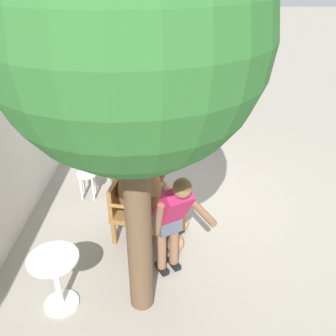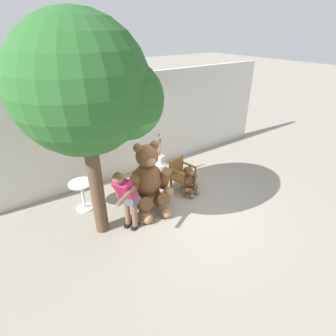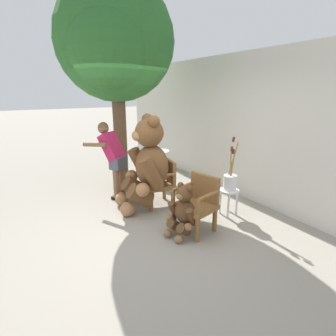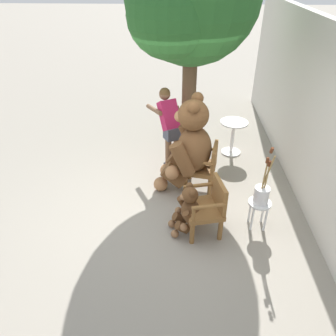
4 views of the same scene
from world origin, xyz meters
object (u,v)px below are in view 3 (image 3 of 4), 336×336
teddy_bear_large (147,164)px  teddy_bear_small (183,211)px  round_side_table (158,162)px  patio_tree (114,44)px  white_stool (229,195)px  wooden_chair_left (161,181)px  person_visitor (113,154)px  wooden_chair_right (198,202)px  brush_bucket (230,180)px

teddy_bear_large → teddy_bear_small: teddy_bear_large is taller
teddy_bear_small → round_side_table: bearing=158.8°
teddy_bear_large → round_side_table: size_ratio=2.37×
patio_tree → white_stool: bearing=28.0°
wooden_chair_left → white_stool: wooden_chair_left is taller
teddy_bear_large → teddy_bear_small: bearing=-0.6°
teddy_bear_small → person_visitor: (-1.92, -0.35, 0.51)m
round_side_table → patio_tree: size_ratio=0.17×
wooden_chair_right → person_visitor: 2.05m
wooden_chair_left → white_stool: 1.27m
teddy_bear_small → wooden_chair_right: bearing=94.8°
teddy_bear_large → brush_bucket: size_ratio=1.86×
wooden_chair_right → teddy_bear_large: bearing=-166.6°
white_stool → round_side_table: round_side_table is taller
white_stool → brush_bucket: brush_bucket is taller
teddy_bear_small → patio_tree: (-2.27, -0.06, 2.55)m
person_visitor → white_stool: person_visitor is taller
wooden_chair_left → white_stool: bearing=38.5°
white_stool → person_visitor: bearing=-141.3°
white_stool → wooden_chair_right: bearing=-81.1°
wooden_chair_right → person_visitor: bearing=-161.5°
person_visitor → patio_tree: bearing=140.3°
wooden_chair_left → round_side_table: 1.45m
wooden_chair_left → round_side_table: (-1.29, 0.66, -0.01)m
teddy_bear_small → wooden_chair_left: bearing=166.0°
teddy_bear_large → teddy_bear_small: size_ratio=2.11×
teddy_bear_small → teddy_bear_large: bearing=179.4°
wooden_chair_right → round_side_table: wooden_chair_right is taller
brush_bucket → patio_tree: 3.34m
teddy_bear_small → brush_bucket: bearing=97.9°
teddy_bear_large → round_side_table: (-1.26, 0.93, -0.39)m
wooden_chair_right → teddy_bear_large: (-1.14, -0.27, 0.37)m
teddy_bear_small → patio_tree: 3.42m
wooden_chair_left → teddy_bear_small: wooden_chair_left is taller
wooden_chair_left → teddy_bear_large: teddy_bear_large is taller
wooden_chair_left → patio_tree: (-1.13, -0.34, 2.49)m
wooden_chair_left → white_stool: (0.99, 0.78, -0.11)m
brush_bucket → round_side_table: (-2.28, -0.13, -0.18)m
person_visitor → white_stool: (1.77, 1.42, -0.55)m
white_stool → round_side_table: 2.29m
person_visitor → round_side_table: person_visitor is taller
wooden_chair_right → teddy_bear_small: wooden_chair_right is taller
teddy_bear_small → person_visitor: 2.01m
brush_bucket → teddy_bear_large: bearing=-133.8°
teddy_bear_large → brush_bucket: (1.01, 1.06, -0.20)m
person_visitor → teddy_bear_large: bearing=25.7°
wooden_chair_right → brush_bucket: size_ratio=0.94×
teddy_bear_small → brush_bucket: (-0.15, 1.07, 0.23)m
wooden_chair_right → brush_bucket: brush_bucket is taller
wooden_chair_right → teddy_bear_small: (0.02, -0.28, -0.06)m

